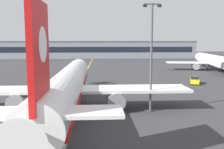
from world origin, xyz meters
name	(u,v)px	position (x,y,z in m)	size (l,w,h in m)	color
ground_plane	(63,139)	(0.00, 0.00, 0.00)	(400.00, 400.00, 0.00)	#353538
taxiway_centreline	(80,85)	(0.00, 30.00, 0.00)	(0.30, 180.00, 0.01)	yellow
airliner_foreground	(68,85)	(-0.42, 9.90, 3.37)	(32.06, 41.44, 11.65)	white
airliner_background	(214,61)	(40.19, 53.42, 3.02)	(28.97, 37.01, 10.44)	white
apron_lamp_post	(151,56)	(10.20, 8.78, 7.14)	(2.24, 0.90, 13.67)	#515156
service_car_fourth	(195,80)	(24.47, 29.37, 0.77)	(3.24, 4.57, 1.79)	yellow
safety_cone_by_nose_gear	(87,87)	(1.53, 25.97, 0.26)	(0.44, 0.44, 0.55)	orange
terminal_building	(87,50)	(-0.41, 115.84, 4.61)	(116.81, 12.40, 9.20)	gray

